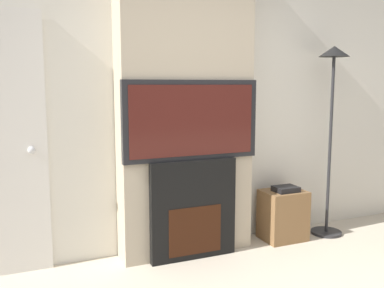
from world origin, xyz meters
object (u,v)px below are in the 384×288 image
object	(u,v)px
fireplace	(192,209)
media_stand	(283,214)
television	(192,120)
floor_lamp	(332,100)

from	to	relation	value
fireplace	media_stand	bearing A→B (deg)	2.84
television	fireplace	bearing A→B (deg)	90.00
television	media_stand	bearing A→B (deg)	2.95
fireplace	floor_lamp	distance (m)	1.73
fireplace	floor_lamp	world-z (taller)	floor_lamp
fireplace	television	distance (m)	0.77
television	media_stand	size ratio (longest dim) A/B	2.25
floor_lamp	media_stand	size ratio (longest dim) A/B	3.49
fireplace	floor_lamp	xyz separation A→B (m)	(1.47, 0.00, 0.91)
television	floor_lamp	distance (m)	1.48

